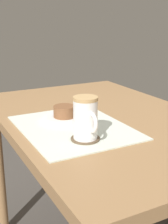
{
  "coord_description": "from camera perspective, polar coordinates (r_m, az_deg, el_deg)",
  "views": [
    {
      "loc": [
        0.95,
        -0.58,
        1.11
      ],
      "look_at": [
        0.06,
        -0.11,
        0.8
      ],
      "focal_mm": 50.0,
      "sensor_mm": 36.0,
      "label": 1
    }
  ],
  "objects": [
    {
      "name": "dining_table",
      "position": [
        1.2,
        3.39,
        -4.97
      ],
      "size": [
        1.09,
        0.72,
        0.75
      ],
      "color": "#997047",
      "rests_on": "ground_plane"
    },
    {
      "name": "pastry_plate",
      "position": [
        1.11,
        -3.6,
        -1.17
      ],
      "size": [
        0.16,
        0.16,
        0.01
      ],
      "primitive_type": "cylinder",
      "color": "white",
      "rests_on": "placemat"
    },
    {
      "name": "placemat",
      "position": [
        1.04,
        -1.95,
        -2.82
      ],
      "size": [
        0.42,
        0.34,
        0.0
      ],
      "primitive_type": "cube",
      "color": "silver",
      "rests_on": "dining_table"
    },
    {
      "name": "pastry",
      "position": [
        1.1,
        -3.62,
        0.12
      ],
      "size": [
        0.08,
        0.08,
        0.04
      ],
      "primitive_type": "cylinder",
      "color": "brown",
      "rests_on": "pastry_plate"
    },
    {
      "name": "coffee_mug",
      "position": [
        0.91,
        0.32,
        -1.11
      ],
      "size": [
        0.11,
        0.07,
        0.13
      ],
      "color": "white",
      "rests_on": "coffee_coaster"
    },
    {
      "name": "coffee_coaster",
      "position": [
        0.94,
        0.25,
        -4.9
      ],
      "size": [
        0.09,
        0.09,
        0.0
      ],
      "primitive_type": "cylinder",
      "color": "brown",
      "rests_on": "placemat"
    }
  ]
}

